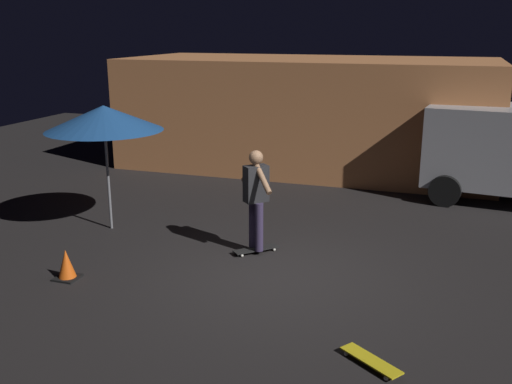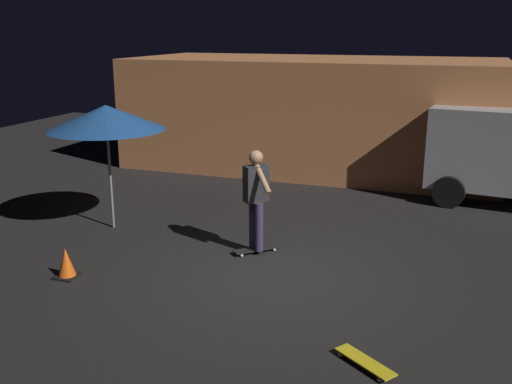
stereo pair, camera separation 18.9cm
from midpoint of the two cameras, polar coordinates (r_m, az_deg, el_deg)
ground_plane at (r=8.88m, az=2.71°, el=-8.32°), size 28.00×28.00×0.00m
low_building at (r=15.89m, az=6.02°, el=7.71°), size 9.57×4.27×2.86m
patio_umbrella at (r=10.83m, az=-13.94°, el=7.06°), size 2.10×2.10×2.30m
skateboard_ridden at (r=9.79m, az=0.55°, el=-5.62°), size 0.69×0.69×0.07m
skateboard_spare at (r=6.85m, az=11.41°, el=-15.96°), size 0.75×0.61×0.07m
skater at (r=9.48m, az=0.57°, el=-0.08°), size 0.76×0.76×1.67m
traffic_cone at (r=9.22m, az=-17.48°, el=-6.72°), size 0.34×0.34×0.46m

